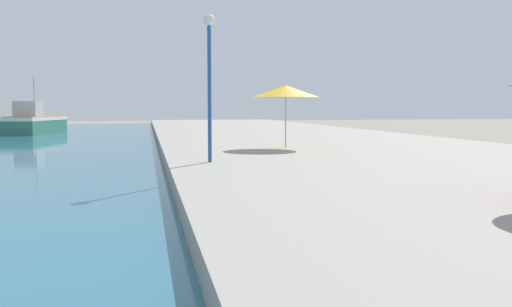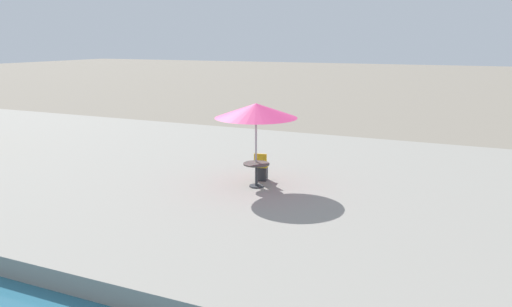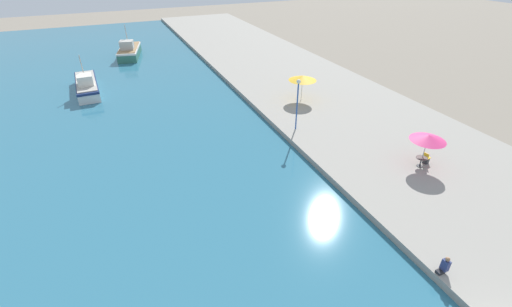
% 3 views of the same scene
% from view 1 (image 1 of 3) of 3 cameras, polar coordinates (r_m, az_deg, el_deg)
% --- Properties ---
extents(quay_promenade, '(16.00, 90.00, 0.51)m').
position_cam_1_polar(quay_promenade, '(34.41, 3.64, 1.37)').
color(quay_promenade, gray).
rests_on(quay_promenade, ground_plane).
extents(fishing_boat_mid, '(4.22, 7.87, 4.68)m').
position_cam_1_polar(fishing_boat_mid, '(50.34, -21.27, 2.90)').
color(fishing_boat_mid, '#33705B').
rests_on(fishing_boat_mid, water_basin).
extents(cafe_umbrella_white, '(2.87, 2.87, 2.63)m').
position_cam_1_polar(cafe_umbrella_white, '(24.15, 2.99, 6.22)').
color(cafe_umbrella_white, '#B7B7B7').
rests_on(cafe_umbrella_white, quay_promenade).
extents(lamppost, '(0.36, 0.36, 4.56)m').
position_cam_1_polar(lamppost, '(17.84, -4.69, 9.08)').
color(lamppost, '#28519E').
rests_on(lamppost, quay_promenade).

